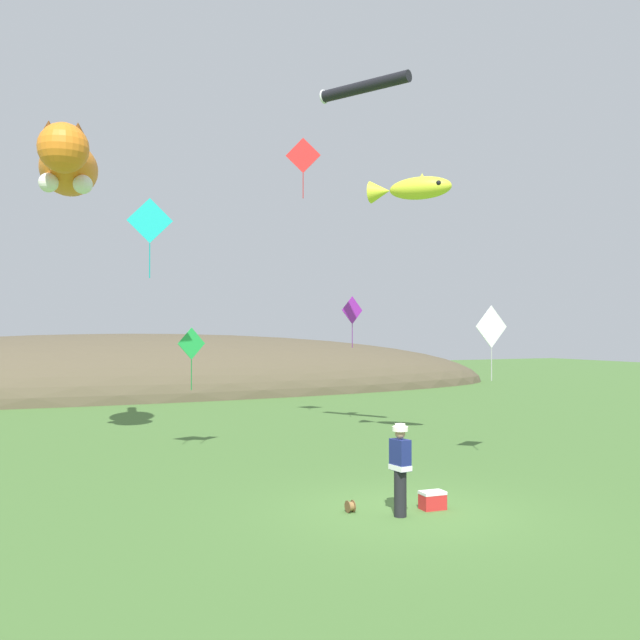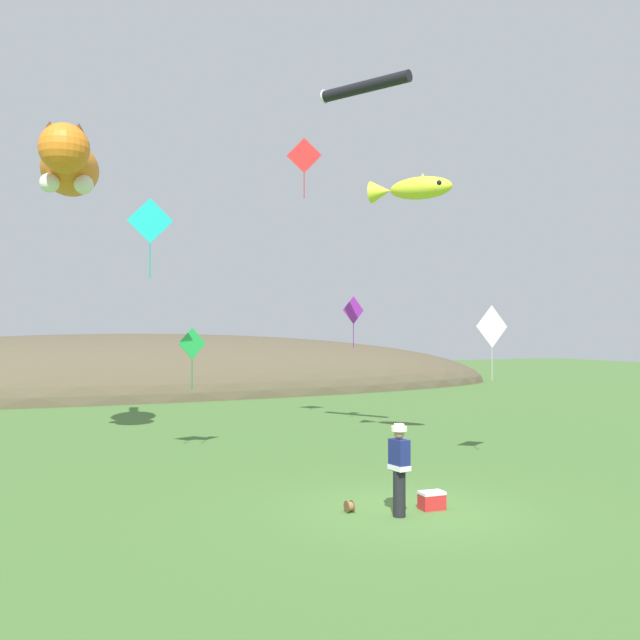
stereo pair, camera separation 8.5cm
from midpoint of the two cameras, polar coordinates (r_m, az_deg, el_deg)
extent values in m
plane|color=#477033|center=(14.59, 7.02, -14.99)|extent=(120.00, 120.00, 0.00)
ellipsoid|color=brown|center=(43.00, -14.83, -5.61)|extent=(49.36, 14.42, 6.82)
cylinder|color=black|center=(14.12, 6.54, -13.64)|extent=(0.24, 0.24, 0.88)
cube|color=navy|center=(13.97, 6.53, -10.68)|extent=(0.28, 0.42, 0.60)
cube|color=white|center=(14.02, 6.54, -11.64)|extent=(0.30, 0.44, 0.10)
sphere|color=tan|center=(13.91, 6.53, -9.01)|extent=(0.20, 0.20, 0.20)
cylinder|color=silver|center=(13.90, 6.53, -8.64)|extent=(0.30, 0.30, 0.09)
cylinder|color=silver|center=(13.89, 6.53, -8.40)|extent=(0.20, 0.20, 0.07)
cylinder|color=olive|center=(14.42, 2.53, -14.68)|extent=(0.12, 0.18, 0.18)
cylinder|color=brown|center=(14.40, 2.32, -14.70)|extent=(0.02, 0.24, 0.24)
cylinder|color=brown|center=(14.45, 2.75, -14.65)|extent=(0.01, 0.24, 0.24)
cube|color=red|center=(14.82, 9.10, -14.17)|extent=(0.50, 0.35, 0.30)
cube|color=white|center=(14.78, 9.10, -13.49)|extent=(0.51, 0.36, 0.06)
ellipsoid|color=orange|center=(24.37, -19.27, 11.29)|extent=(2.33, 3.64, 1.61)
ellipsoid|color=white|center=(24.15, -19.30, 10.69)|extent=(1.34, 2.34, 0.89)
sphere|color=orange|center=(22.37, -19.68, 12.81)|extent=(1.45, 1.45, 1.45)
cone|color=#522A0A|center=(22.47, -18.63, 14.13)|extent=(0.60, 0.60, 0.48)
cone|color=#522A0A|center=(22.54, -20.71, 14.10)|extent=(0.60, 0.60, 0.48)
sphere|color=white|center=(23.04, -18.27, 10.25)|extent=(0.58, 0.58, 0.58)
sphere|color=white|center=(23.12, -20.73, 10.23)|extent=(0.58, 0.58, 0.58)
cylinder|color=orange|center=(26.90, -18.85, 10.30)|extent=(0.69, 1.81, 0.39)
ellipsoid|color=yellow|center=(21.59, 8.19, 10.41)|extent=(1.76, 1.91, 0.67)
cone|color=yellow|center=(21.98, 5.00, 10.20)|extent=(0.91, 0.90, 0.67)
cone|color=yellow|center=(21.63, 8.33, 11.16)|extent=(0.44, 0.44, 0.31)
sphere|color=black|center=(21.21, 9.62, 10.77)|extent=(0.16, 0.16, 0.16)
cylinder|color=black|center=(22.50, 3.76, 18.13)|extent=(1.74, 2.85, 0.36)
torus|color=white|center=(23.33, 0.49, 17.43)|extent=(0.42, 0.26, 0.44)
cube|color=purple|center=(27.14, 2.78, 0.79)|extent=(1.03, 0.30, 1.06)
cylinder|color=black|center=(27.15, 2.77, 0.79)|extent=(0.69, 0.21, 0.02)
cube|color=#6B1A7C|center=(27.13, 2.78, -1.28)|extent=(0.03, 0.02, 0.90)
cube|color=green|center=(21.34, -10.08, -1.87)|extent=(0.90, 0.32, 0.95)
cylinder|color=black|center=(21.35, -10.09, -1.87)|extent=(0.61, 0.22, 0.02)
cube|color=#1A7C35|center=(21.38, -10.09, -4.34)|extent=(0.03, 0.02, 0.90)
cube|color=red|center=(25.89, -1.18, 13.03)|extent=(1.11, 0.62, 1.26)
cylinder|color=black|center=(25.90, -1.19, 13.02)|extent=(0.75, 0.42, 0.02)
cube|color=maroon|center=(25.65, -1.18, 10.69)|extent=(0.03, 0.02, 0.90)
cube|color=white|center=(20.04, 13.71, -0.52)|extent=(1.16, 0.15, 1.16)
cylinder|color=black|center=(20.05, 13.69, -0.52)|extent=(0.78, 0.11, 0.02)
cube|color=#A9A9A9|center=(20.06, 13.72, -3.47)|extent=(0.03, 0.01, 0.90)
cube|color=#19BFBF|center=(19.02, -13.31, 7.74)|extent=(1.14, 0.30, 1.17)
cylinder|color=black|center=(19.03, -13.32, 7.73)|extent=(0.76, 0.20, 0.02)
cube|color=#118585|center=(18.89, -13.32, 4.64)|extent=(0.03, 0.01, 0.90)
camera|label=1|loc=(0.04, -89.86, 0.00)|focal=40.00mm
camera|label=2|loc=(0.04, 90.14, 0.00)|focal=40.00mm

